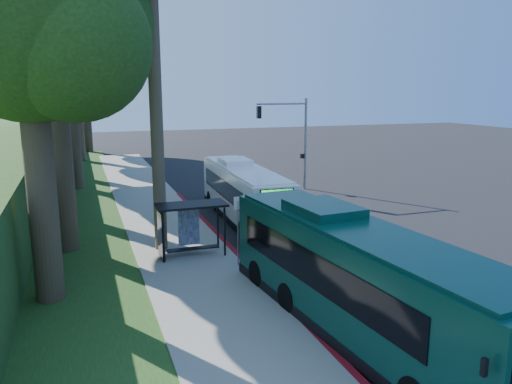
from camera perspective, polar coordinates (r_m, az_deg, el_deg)
name	(u,v)px	position (r m, az deg, el deg)	size (l,w,h in m)	color
ground	(302,227)	(28.51, 5.30, -4.00)	(140.00, 140.00, 0.00)	black
sidewalk	(174,239)	(26.36, -9.32, -5.28)	(4.50, 70.00, 0.12)	gray
red_curb	(240,258)	(23.18, -1.85, -7.51)	(0.25, 30.00, 0.13)	maroon
grass_verge	(60,225)	(30.85, -21.52, -3.51)	(8.00, 70.00, 0.06)	#234719
bus_shelter	(185,219)	(23.19, -8.06, -3.12)	(3.20, 1.51, 2.55)	black
stop_sign_pole	(238,221)	(21.56, -2.08, -3.39)	(0.35, 0.06, 3.17)	gray
traffic_signal_pole	(293,133)	(38.25, 4.28, 6.78)	(4.10, 0.30, 7.00)	gray
tree_0	(51,8)	(25.10, -22.40, 18.91)	(8.40, 8.00, 15.70)	#382B1E
tree_1	(37,0)	(33.26, -23.79, 19.48)	(10.50, 10.00, 18.26)	#382B1E
tree_2	(69,51)	(40.93, -20.63, 14.89)	(8.82, 8.40, 15.12)	#382B1E
tree_3	(44,39)	(49.07, -23.06, 15.83)	(10.08, 9.60, 17.28)	#382B1E
tree_4	(76,69)	(56.88, -19.88, 13.09)	(8.40, 8.00, 14.14)	#382B1E
tree_5	(85,78)	(64.86, -18.96, 12.23)	(7.35, 7.00, 12.86)	#382B1E
tree_6	(30,27)	(18.99, -24.42, 16.79)	(7.56, 7.20, 13.74)	#382B1E
white_bus	(243,192)	(29.69, -1.44, 0.01)	(2.87, 11.59, 3.43)	white
teal_bus	(356,277)	(16.29, 11.34, -9.51)	(3.89, 13.00, 3.82)	#0A3A2F
pickup	(269,184)	(37.21, 1.54, 0.96)	(2.50, 5.42, 1.51)	white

